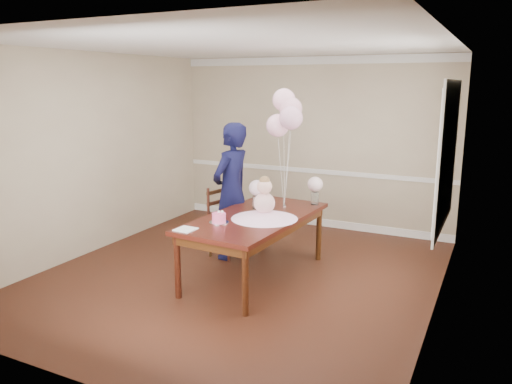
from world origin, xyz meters
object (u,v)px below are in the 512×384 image
object	(u,v)px
woman	(231,191)
dining_table_top	(255,218)
dining_chair_seat	(227,226)
birthday_cake	(219,218)

from	to	relation	value
woman	dining_table_top	bearing A→B (deg)	56.90
dining_chair_seat	woman	distance (m)	0.49
dining_table_top	birthday_cake	distance (m)	0.51
birthday_cake	woman	bearing A→B (deg)	111.04
dining_table_top	birthday_cake	size ratio (longest dim) A/B	13.33
birthday_cake	dining_chair_seat	distance (m)	1.12
birthday_cake	dining_chair_seat	xyz separation A→B (m)	(-0.44, 0.95, -0.41)
birthday_cake	woman	distance (m)	1.03
dining_table_top	dining_chair_seat	bearing A→B (deg)	146.32
woman	dining_chair_seat	bearing A→B (deg)	-80.77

